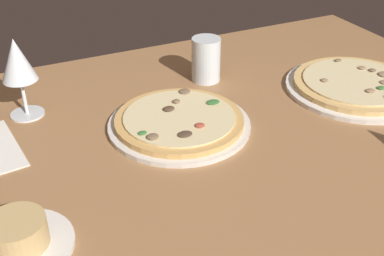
{
  "coord_description": "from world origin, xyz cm",
  "views": [
    {
      "loc": [
        35.32,
        67.79,
        57.0
      ],
      "look_at": [
        -0.03,
        -5.99,
        7.0
      ],
      "focal_mm": 46.25,
      "sensor_mm": 36.0,
      "label": 1
    }
  ],
  "objects_px": {
    "pizza_side": "(356,85)",
    "ramekin_on_saucer": "(18,238)",
    "wine_glass_far": "(17,63)",
    "water_glass": "(206,62)",
    "pizza_main": "(180,122)"
  },
  "relations": [
    {
      "from": "pizza_side",
      "to": "pizza_main",
      "type": "bearing_deg",
      "value": -3.39
    },
    {
      "from": "pizza_side",
      "to": "ramekin_on_saucer",
      "type": "distance_m",
      "value": 0.82
    },
    {
      "from": "ramekin_on_saucer",
      "to": "water_glass",
      "type": "xyz_separation_m",
      "value": [
        -0.5,
        -0.39,
        0.03
      ]
    },
    {
      "from": "wine_glass_far",
      "to": "water_glass",
      "type": "relative_size",
      "value": 1.62
    },
    {
      "from": "pizza_side",
      "to": "wine_glass_far",
      "type": "relative_size",
      "value": 1.88
    },
    {
      "from": "pizza_side",
      "to": "ramekin_on_saucer",
      "type": "bearing_deg",
      "value": 13.14
    },
    {
      "from": "ramekin_on_saucer",
      "to": "wine_glass_far",
      "type": "height_order",
      "value": "wine_glass_far"
    },
    {
      "from": "pizza_main",
      "to": "ramekin_on_saucer",
      "type": "xyz_separation_m",
      "value": [
        0.35,
        0.21,
        0.01
      ]
    },
    {
      "from": "ramekin_on_saucer",
      "to": "water_glass",
      "type": "height_order",
      "value": "water_glass"
    },
    {
      "from": "pizza_main",
      "to": "wine_glass_far",
      "type": "relative_size",
      "value": 1.7
    },
    {
      "from": "pizza_main",
      "to": "wine_glass_far",
      "type": "xyz_separation_m",
      "value": [
        0.27,
        -0.19,
        0.11
      ]
    },
    {
      "from": "wine_glass_far",
      "to": "water_glass",
      "type": "bearing_deg",
      "value": 178.35
    },
    {
      "from": "pizza_main",
      "to": "ramekin_on_saucer",
      "type": "height_order",
      "value": "ramekin_on_saucer"
    },
    {
      "from": "pizza_side",
      "to": "ramekin_on_saucer",
      "type": "relative_size",
      "value": 2.06
    },
    {
      "from": "water_glass",
      "to": "ramekin_on_saucer",
      "type": "bearing_deg",
      "value": 37.61
    }
  ]
}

